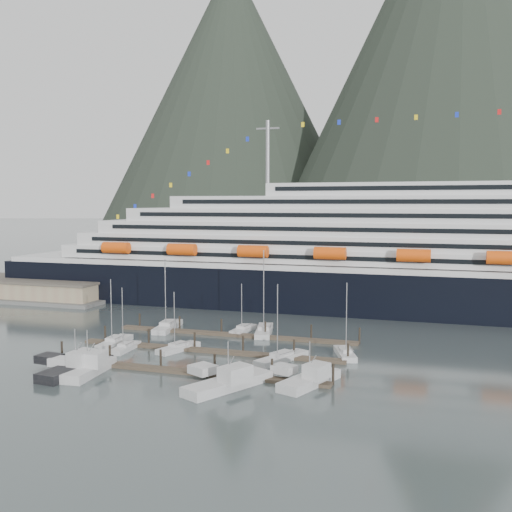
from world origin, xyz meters
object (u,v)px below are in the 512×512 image
(sailboat_g, at_px, (264,331))
(trawler_b, at_px, (87,368))
(trawler_a, at_px, (75,367))
(sailboat_d, at_px, (282,359))
(cruise_ship, at_px, (430,261))
(warehouse, at_px, (33,290))
(trawler_d, at_px, (309,379))
(sailboat_c, at_px, (178,348))
(sailboat_h, at_px, (345,354))
(sailboat_b, at_px, (115,343))
(sailboat_e, at_px, (168,327))
(sailboat_f, at_px, (243,330))
(trawler_c, at_px, (227,382))
(sailboat_a, at_px, (125,348))

(sailboat_g, height_order, trawler_b, sailboat_g)
(trawler_a, bearing_deg, sailboat_d, -54.09)
(cruise_ship, relative_size, trawler_a, 15.19)
(warehouse, bearing_deg, trawler_d, -30.65)
(sailboat_c, relative_size, sailboat_h, 0.83)
(sailboat_d, bearing_deg, sailboat_b, 111.74)
(sailboat_e, bearing_deg, sailboat_c, -155.54)
(sailboat_f, height_order, trawler_c, sailboat_f)
(sailboat_a, height_order, sailboat_b, sailboat_b)
(warehouse, bearing_deg, sailboat_d, -26.87)
(sailboat_a, relative_size, sailboat_e, 0.77)
(warehouse, height_order, sailboat_a, sailboat_a)
(sailboat_f, relative_size, trawler_b, 0.88)
(warehouse, relative_size, sailboat_h, 3.54)
(sailboat_c, bearing_deg, trawler_b, 177.47)
(warehouse, distance_m, sailboat_h, 96.50)
(sailboat_b, height_order, sailboat_g, sailboat_g)
(warehouse, xyz_separation_m, trawler_a, (52.68, -56.98, -1.31))
(sailboat_c, xyz_separation_m, trawler_b, (-6.85, -17.29, 0.54))
(sailboat_b, xyz_separation_m, trawler_b, (5.92, -17.52, 0.52))
(sailboat_e, height_order, sailboat_g, sailboat_g)
(sailboat_b, distance_m, sailboat_d, 31.80)
(sailboat_f, distance_m, trawler_b, 37.25)
(sailboat_b, distance_m, trawler_d, 40.76)
(trawler_c, bearing_deg, trawler_b, 117.10)
(sailboat_c, height_order, trawler_a, sailboat_c)
(trawler_a, bearing_deg, sailboat_a, 5.57)
(sailboat_g, relative_size, trawler_a, 1.24)
(sailboat_d, bearing_deg, sailboat_a, 117.29)
(sailboat_b, bearing_deg, sailboat_h, -87.94)
(sailboat_b, bearing_deg, warehouse, 46.59)
(sailboat_g, height_order, trawler_c, sailboat_g)
(sailboat_a, xyz_separation_m, trawler_b, (2.05, -14.64, 0.54))
(warehouse, relative_size, sailboat_b, 3.66)
(sailboat_h, bearing_deg, sailboat_e, 54.85)
(warehouse, xyz_separation_m, trawler_d, (87.72, -51.99, -1.36))
(sailboat_c, distance_m, trawler_a, 19.48)
(sailboat_c, relative_size, trawler_c, 0.75)
(sailboat_g, relative_size, trawler_c, 1.19)
(sailboat_a, relative_size, sailboat_c, 1.06)
(trawler_a, bearing_deg, warehouse, 48.76)
(trawler_c, relative_size, trawler_d, 1.19)
(sailboat_g, relative_size, sailboat_h, 1.31)
(sailboat_a, bearing_deg, sailboat_c, -75.94)
(sailboat_d, xyz_separation_m, trawler_a, (-28.01, -16.11, 0.52))
(sailboat_h, relative_size, trawler_c, 0.91)
(trawler_c, bearing_deg, trawler_d, -37.72)
(warehouse, bearing_deg, sailboat_h, -21.12)
(sailboat_g, distance_m, trawler_b, 38.93)
(cruise_ship, xyz_separation_m, trawler_a, (-49.34, -69.93, -11.10))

